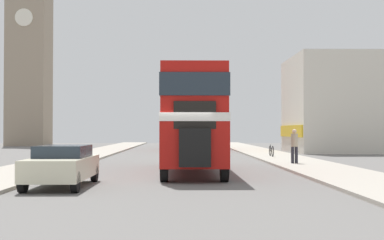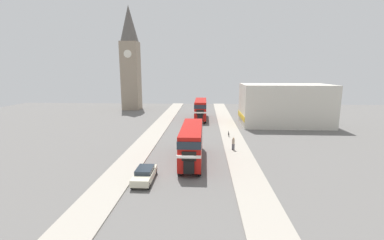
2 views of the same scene
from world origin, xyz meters
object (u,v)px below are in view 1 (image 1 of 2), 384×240
object	(u,v)px
bicycle_on_pavement	(271,151)
church_tower	(30,29)
car_parked_near	(62,165)
pedestrian_walking	(294,144)
bus_distant	(193,123)
double_decker_bus	(192,115)

from	to	relation	value
bicycle_on_pavement	church_tower	size ratio (longest dim) A/B	0.06
car_parked_near	bicycle_on_pavement	size ratio (longest dim) A/B	2.47
pedestrian_walking	bus_distant	bearing A→B (deg)	101.90
church_tower	double_decker_bus	bearing A→B (deg)	-65.46
bicycle_on_pavement	church_tower	world-z (taller)	church_tower
double_decker_bus	church_tower	size ratio (longest dim) A/B	0.39
pedestrian_walking	bicycle_on_pavement	world-z (taller)	pedestrian_walking
bus_distant	pedestrian_walking	bearing A→B (deg)	-78.10
double_decker_bus	church_tower	world-z (taller)	church_tower
bus_distant	pedestrian_walking	xyz separation A→B (m)	(4.93, -23.41, -1.48)
bus_distant	church_tower	xyz separation A→B (m)	(-19.95, 14.69, 11.87)
car_parked_near	pedestrian_walking	distance (m)	14.42
church_tower	bicycle_on_pavement	bearing A→B (deg)	-50.69
double_decker_bus	bicycle_on_pavement	distance (m)	13.38
pedestrian_walking	double_decker_bus	bearing A→B (deg)	-141.68
bus_distant	double_decker_bus	bearing A→B (deg)	-91.17
car_parked_near	bicycle_on_pavement	world-z (taller)	car_parked_near
pedestrian_walking	bicycle_on_pavement	size ratio (longest dim) A/B	1.03
car_parked_near	double_decker_bus	bearing A→B (deg)	54.50
bus_distant	bicycle_on_pavement	distance (m)	16.68
car_parked_near	bus_distant	bearing A→B (deg)	81.70
double_decker_bus	bicycle_on_pavement	xyz separation A→B (m)	(5.56, 11.99, -2.07)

